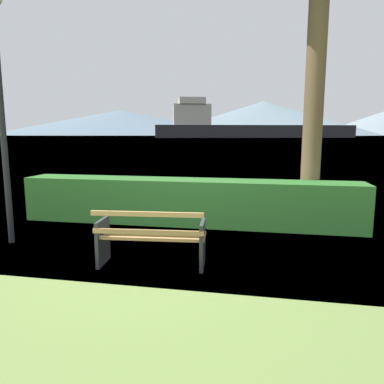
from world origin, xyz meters
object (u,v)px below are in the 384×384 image
at_px(tender_far, 168,137).
at_px(park_bench, 151,238).
at_px(fishing_boat_near, 198,136).
at_px(cargo_ship_large, 239,127).

bearing_deg(tender_far, park_bench, -75.17).
height_order(fishing_boat_near, tender_far, tender_far).
height_order(cargo_ship_large, tender_far, cargo_ship_large).
relative_size(cargo_ship_large, fishing_boat_near, 13.36).
height_order(park_bench, fishing_boat_near, fishing_boat_near).
bearing_deg(tender_far, fishing_boat_near, 83.82).
height_order(park_bench, tender_far, tender_far).
bearing_deg(tender_far, cargo_ship_large, -4.20).
distance_m(park_bench, cargo_ship_large, 183.80).
xyz_separation_m(park_bench, cargo_ship_large, (-10.79, 183.41, 5.00)).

